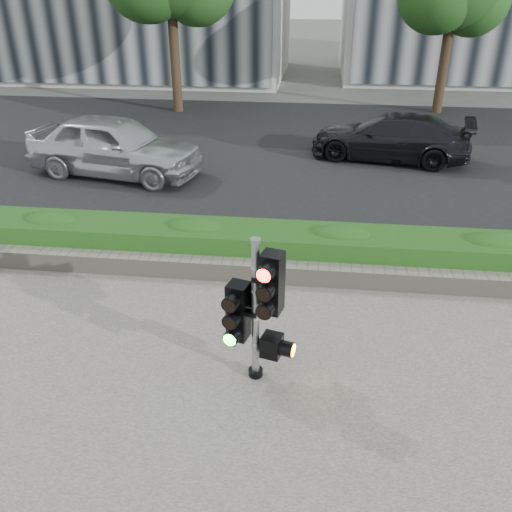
% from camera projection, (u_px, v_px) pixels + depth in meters
% --- Properties ---
extents(ground, '(120.00, 120.00, 0.00)m').
position_uv_depth(ground, '(239.00, 345.00, 8.00)').
color(ground, '#51514C').
rests_on(ground, ground).
extents(sidewalk, '(16.00, 11.00, 0.03)m').
position_uv_depth(sidewalk, '(205.00, 486.00, 5.80)').
color(sidewalk, '#9E9389').
rests_on(sidewalk, ground).
extents(road, '(60.00, 13.00, 0.02)m').
position_uv_depth(road, '(285.00, 148.00, 16.77)').
color(road, black).
rests_on(road, ground).
extents(curb, '(60.00, 0.25, 0.12)m').
position_uv_depth(curb, '(262.00, 246.00, 10.74)').
color(curb, gray).
rests_on(curb, ground).
extents(stone_wall, '(12.00, 0.32, 0.34)m').
position_uv_depth(stone_wall, '(254.00, 271.00, 9.58)').
color(stone_wall, gray).
rests_on(stone_wall, sidewalk).
extents(hedge, '(12.00, 1.00, 0.68)m').
position_uv_depth(hedge, '(258.00, 246.00, 10.07)').
color(hedge, '#338829').
rests_on(hedge, sidewalk).
extents(traffic_signal, '(0.76, 0.61, 2.07)m').
position_uv_depth(traffic_signal, '(259.00, 304.00, 6.85)').
color(traffic_signal, black).
rests_on(traffic_signal, sidewalk).
extents(car_silver, '(4.93, 2.73, 1.59)m').
position_uv_depth(car_silver, '(115.00, 146.00, 14.24)').
color(car_silver, silver).
rests_on(car_silver, road).
extents(car_dark, '(4.75, 2.69, 1.30)m').
position_uv_depth(car_dark, '(390.00, 137.00, 15.51)').
color(car_dark, black).
rests_on(car_dark, road).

